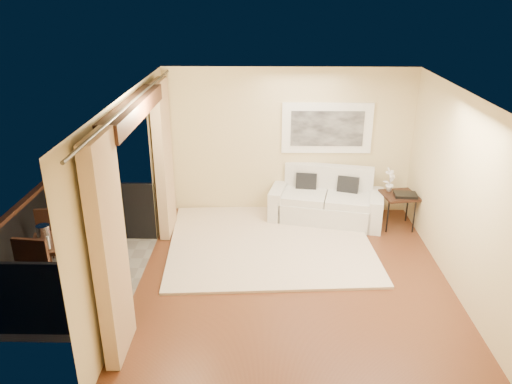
{
  "coord_description": "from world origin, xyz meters",
  "views": [
    {
      "loc": [
        -0.44,
        -6.27,
        3.98
      ],
      "look_at": [
        -0.56,
        0.82,
        1.05
      ],
      "focal_mm": 35.0,
      "sensor_mm": 36.0,
      "label": 1
    }
  ],
  "objects_px": {
    "ice_bucket": "(44,232)",
    "side_table": "(399,197)",
    "orchid": "(390,180)",
    "sofa": "(326,202)",
    "bistro_table": "(58,246)",
    "balcony_chair_near": "(30,273)",
    "balcony_chair_far": "(55,232)"
  },
  "relations": [
    {
      "from": "balcony_chair_near",
      "to": "ice_bucket",
      "type": "bearing_deg",
      "value": 99.85
    },
    {
      "from": "balcony_chair_near",
      "to": "ice_bucket",
      "type": "height_order",
      "value": "balcony_chair_near"
    },
    {
      "from": "orchid",
      "to": "ice_bucket",
      "type": "relative_size",
      "value": 2.18
    },
    {
      "from": "bistro_table",
      "to": "balcony_chair_near",
      "type": "distance_m",
      "value": 0.59
    },
    {
      "from": "orchid",
      "to": "ice_bucket",
      "type": "height_order",
      "value": "orchid"
    },
    {
      "from": "balcony_chair_near",
      "to": "side_table",
      "type": "bearing_deg",
      "value": 32.93
    },
    {
      "from": "bistro_table",
      "to": "balcony_chair_far",
      "type": "distance_m",
      "value": 0.72
    },
    {
      "from": "balcony_chair_far",
      "to": "balcony_chair_near",
      "type": "xyz_separation_m",
      "value": [
        0.16,
        -1.2,
        0.03
      ]
    },
    {
      "from": "balcony_chair_far",
      "to": "balcony_chair_near",
      "type": "height_order",
      "value": "balcony_chair_near"
    },
    {
      "from": "balcony_chair_far",
      "to": "balcony_chair_near",
      "type": "relative_size",
      "value": 0.96
    },
    {
      "from": "side_table",
      "to": "balcony_chair_far",
      "type": "bearing_deg",
      "value": -164.83
    },
    {
      "from": "sofa",
      "to": "balcony_chair_far",
      "type": "xyz_separation_m",
      "value": [
        -4.25,
        -1.78,
        0.25
      ]
    },
    {
      "from": "sofa",
      "to": "bistro_table",
      "type": "bearing_deg",
      "value": -136.42
    },
    {
      "from": "sofa",
      "to": "bistro_table",
      "type": "relative_size",
      "value": 2.54
    },
    {
      "from": "bistro_table",
      "to": "ice_bucket",
      "type": "height_order",
      "value": "ice_bucket"
    },
    {
      "from": "bistro_table",
      "to": "balcony_chair_near",
      "type": "height_order",
      "value": "balcony_chair_near"
    },
    {
      "from": "orchid",
      "to": "bistro_table",
      "type": "relative_size",
      "value": 0.52
    },
    {
      "from": "balcony_chair_far",
      "to": "ice_bucket",
      "type": "distance_m",
      "value": 0.67
    },
    {
      "from": "bistro_table",
      "to": "ice_bucket",
      "type": "bearing_deg",
      "value": 164.3
    },
    {
      "from": "sofa",
      "to": "side_table",
      "type": "bearing_deg",
      "value": -1.36
    },
    {
      "from": "side_table",
      "to": "orchid",
      "type": "bearing_deg",
      "value": 140.6
    },
    {
      "from": "sofa",
      "to": "orchid",
      "type": "bearing_deg",
      "value": 3.52
    },
    {
      "from": "balcony_chair_far",
      "to": "bistro_table",
      "type": "bearing_deg",
      "value": 108.46
    },
    {
      "from": "orchid",
      "to": "ice_bucket",
      "type": "bearing_deg",
      "value": -157.04
    },
    {
      "from": "ice_bucket",
      "to": "bistro_table",
      "type": "bearing_deg",
      "value": -15.7
    },
    {
      "from": "sofa",
      "to": "orchid",
      "type": "distance_m",
      "value": 1.19
    },
    {
      "from": "side_table",
      "to": "ice_bucket",
      "type": "distance_m",
      "value": 5.76
    },
    {
      "from": "balcony_chair_far",
      "to": "sofa",
      "type": "bearing_deg",
      "value": -164.94
    },
    {
      "from": "balcony_chair_far",
      "to": "balcony_chair_near",
      "type": "bearing_deg",
      "value": 89.76
    },
    {
      "from": "balcony_chair_near",
      "to": "ice_bucket",
      "type": "relative_size",
      "value": 5.31
    },
    {
      "from": "ice_bucket",
      "to": "side_table",
      "type": "bearing_deg",
      "value": 21.11
    },
    {
      "from": "sofa",
      "to": "balcony_chair_far",
      "type": "distance_m",
      "value": 4.61
    }
  ]
}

